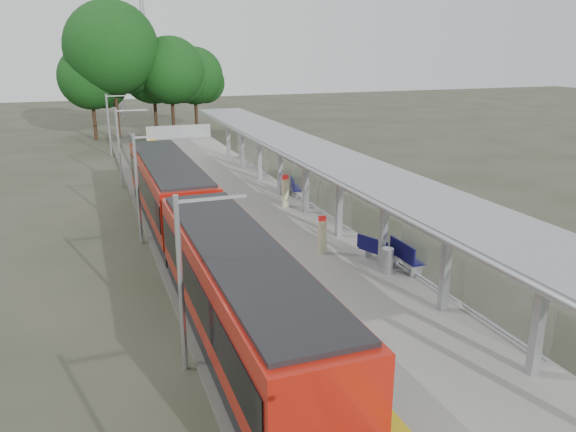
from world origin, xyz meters
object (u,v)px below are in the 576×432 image
object	(u,v)px
bench_near	(405,256)
info_pillar_near	(322,237)
train	(195,227)
info_pillar_far	(285,193)
litter_bin	(387,261)
bench_mid	(375,249)
bench_far	(294,187)

from	to	relation	value
bench_near	info_pillar_near	bearing A→B (deg)	127.74
train	info_pillar_near	world-z (taller)	train
train	bench_near	xyz separation A→B (m)	(7.10, -4.88, -0.43)
info_pillar_near	info_pillar_far	world-z (taller)	info_pillar_far
train	info_pillar_near	size ratio (longest dim) A/B	16.92
info_pillar_near	info_pillar_far	size ratio (longest dim) A/B	0.93
litter_bin	info_pillar_near	bearing A→B (deg)	118.18
info_pillar_near	litter_bin	xyz separation A→B (m)	(1.49, -2.78, -0.22)
bench_near	litter_bin	distance (m)	0.73
bench_near	bench_mid	bearing A→B (deg)	119.02
bench_far	info_pillar_far	bearing A→B (deg)	-109.04
train	bench_mid	bearing A→B (deg)	-29.86
bench_far	litter_bin	world-z (taller)	bench_far
info_pillar_near	info_pillar_far	distance (m)	7.28
train	info_pillar_far	world-z (taller)	train
bench_near	bench_mid	size ratio (longest dim) A/B	1.09
bench_mid	bench_far	bearing A→B (deg)	64.06
bench_mid	bench_far	distance (m)	10.79
bench_near	litter_bin	world-z (taller)	bench_near
bench_mid	bench_far	size ratio (longest dim) A/B	0.98
bench_mid	bench_near	bearing A→B (deg)	-83.36
train	litter_bin	size ratio (longest dim) A/B	28.38
train	info_pillar_near	distance (m)	5.30
train	bench_mid	size ratio (longest dim) A/B	17.51
bench_mid	bench_far	xyz separation A→B (m)	(0.66, 10.77, 0.01)
train	bench_mid	distance (m)	7.45
train	litter_bin	distance (m)	8.01
train	litter_bin	bearing A→B (deg)	-37.01
bench_mid	litter_bin	xyz separation A→B (m)	(-0.06, -1.11, -0.06)
bench_far	info_pillar_near	distance (m)	9.36
bench_near	bench_far	distance (m)	11.95
bench_far	litter_bin	distance (m)	11.90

